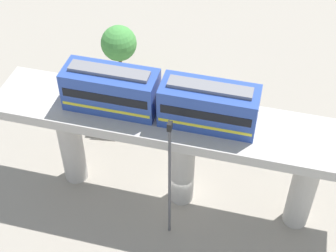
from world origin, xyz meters
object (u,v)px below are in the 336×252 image
at_px(parked_car_white, 113,125).
at_px(parked_car_red, 187,108).
at_px(signal_post, 170,177).
at_px(train, 159,97).
at_px(tree_mid_lot, 119,43).

bearing_deg(parked_car_white, parked_car_red, -65.46).
bearing_deg(signal_post, parked_car_white, 39.63).
xyz_separation_m(parked_car_red, signal_post, (-13.24, -1.70, 5.43)).
relative_size(parked_car_red, parked_car_white, 1.01).
height_order(train, signal_post, train).
height_order(parked_car_red, signal_post, signal_post).
relative_size(train, signal_post, 1.20).
bearing_deg(signal_post, train, 25.57).
bearing_deg(tree_mid_lot, train, -150.32).
xyz_separation_m(parked_car_white, signal_post, (-9.38, -7.77, 5.43)).
bearing_deg(signal_post, parked_car_red, 7.30).
relative_size(parked_car_red, tree_mid_lot, 0.76).
relative_size(train, parked_car_red, 3.05).
xyz_separation_m(parked_car_red, tree_mid_lot, (4.22, 7.95, 3.25)).
relative_size(train, tree_mid_lot, 2.33).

